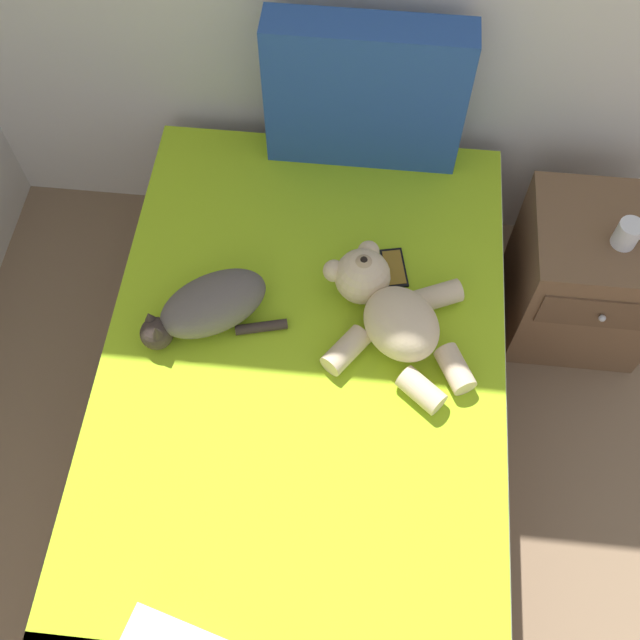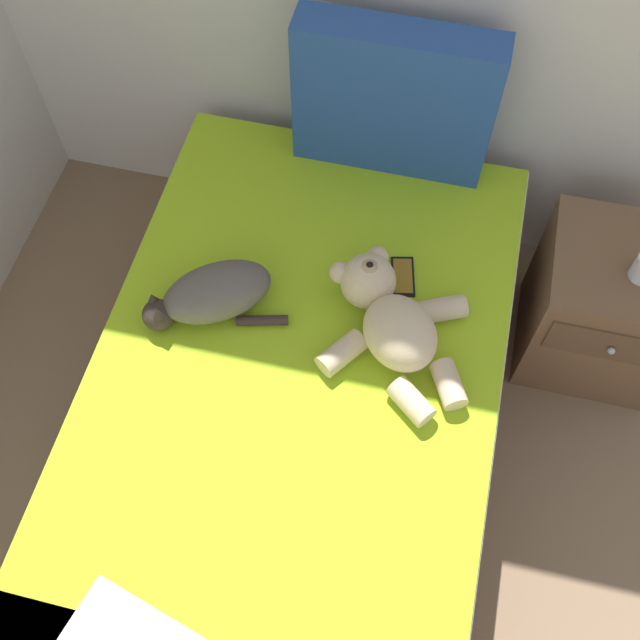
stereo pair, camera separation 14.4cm
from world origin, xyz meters
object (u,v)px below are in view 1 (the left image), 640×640
object	(u,v)px
teddy_bear	(390,311)
patterned_cushion	(365,95)
cell_phone	(394,268)
nightstand	(585,277)
bed	(300,430)
mug	(628,234)
cat	(208,307)

from	to	relation	value
teddy_bear	patterned_cushion	bearing A→B (deg)	100.95
cell_phone	nightstand	size ratio (longest dim) A/B	0.28
bed	nightstand	distance (m)	1.18
teddy_bear	mug	bearing A→B (deg)	26.33
cell_phone	bed	bearing A→B (deg)	-118.52
patterned_cushion	cell_phone	bearing A→B (deg)	-73.64
nightstand	patterned_cushion	bearing A→B (deg)	162.17
cell_phone	nightstand	bearing A→B (deg)	16.74
cat	mug	world-z (taller)	cat
teddy_bear	mug	distance (m)	0.83
cell_phone	mug	bearing A→B (deg)	12.41
cell_phone	nightstand	world-z (taller)	nightstand
cat	teddy_bear	size ratio (longest dim) A/B	0.81
teddy_bear	cell_phone	xyz separation A→B (m)	(0.01, 0.21, -0.07)
bed	nightstand	size ratio (longest dim) A/B	3.66
mug	teddy_bear	bearing A→B (deg)	-153.67
cat	nightstand	bearing A→B (deg)	19.82
bed	nightstand	world-z (taller)	nightstand
cat	cell_phone	xyz separation A→B (m)	(0.56, 0.24, -0.07)
patterned_cushion	mug	xyz separation A→B (m)	(0.88, -0.32, -0.20)
patterned_cushion	teddy_bear	xyz separation A→B (m)	(0.13, -0.69, -0.19)
teddy_bear	cell_phone	world-z (taller)	teddy_bear
teddy_bear	mug	xyz separation A→B (m)	(0.74, 0.37, -0.01)
patterned_cushion	teddy_bear	bearing A→B (deg)	-79.05
patterned_cushion	nightstand	distance (m)	1.04
bed	patterned_cushion	xyz separation A→B (m)	(0.11, 0.96, 0.55)
patterned_cushion	cell_phone	distance (m)	0.57
bed	nightstand	bearing A→B (deg)	35.42
cat	mug	xyz separation A→B (m)	(1.29, 0.40, 0.00)
cell_phone	cat	bearing A→B (deg)	-156.45
bed	mug	size ratio (longest dim) A/B	17.50
teddy_bear	cell_phone	bearing A→B (deg)	87.64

